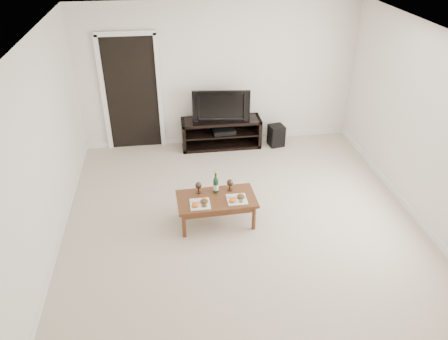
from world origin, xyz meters
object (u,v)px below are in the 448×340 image
media_console (221,133)px  coffee_table (216,210)px  television (221,104)px  subwoofer (276,135)px

media_console → coffee_table: media_console is taller
media_console → coffee_table: 2.34m
television → subwoofer: (1.03, -0.09, -0.65)m
television → media_console: bearing=0.0°
television → coffee_table: size_ratio=0.94×
media_console → television: size_ratio=1.42×
coffee_table → media_console: bearing=80.9°
television → subwoofer: bearing=1.0°
media_console → subwoofer: bearing=-5.0°
subwoofer → media_console: bearing=165.0°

